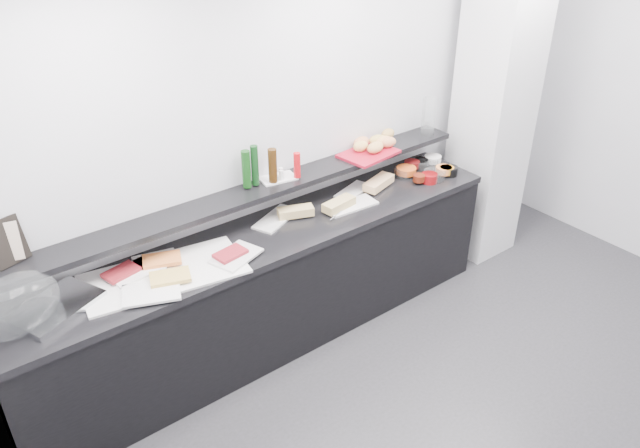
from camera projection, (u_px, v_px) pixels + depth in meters
ground at (522, 436)px, 3.83m from camera, size 5.00×5.00×0.00m
back_wall at (323, 133)px, 4.51m from camera, size 5.00×0.02×2.70m
column at (495, 103)px, 5.06m from camera, size 0.50×0.50×2.70m
buffet_cabinet at (270, 291)px, 4.41m from camera, size 3.60×0.60×0.85m
counter_top at (268, 237)px, 4.18m from camera, size 3.62×0.62×0.05m
wall_shelf at (252, 193)px, 4.17m from camera, size 3.60×0.25×0.04m
cloche_base at (56, 307)px, 3.45m from camera, size 0.55×0.47×0.04m
cloche_dome at (17, 305)px, 3.29m from camera, size 0.57×0.47×0.34m
linen_runner at (164, 274)px, 3.75m from camera, size 1.02×0.61×0.01m
platter_meat_a at (135, 271)px, 3.75m from camera, size 0.33×0.24×0.01m
food_meat_a at (121, 272)px, 3.70m from camera, size 0.23×0.17×0.02m
platter_salmon at (155, 260)px, 3.85m from camera, size 0.30×0.23×0.01m
food_salmon at (162, 260)px, 3.82m from camera, size 0.27×0.22×0.02m
platter_cheese at (151, 293)px, 3.56m from camera, size 0.38×0.32×0.01m
food_cheese at (170, 277)px, 3.66m from camera, size 0.27×0.22×0.02m
platter_meat_b at (236, 256)px, 3.89m from camera, size 0.36×0.30×0.01m
food_meat_b at (230, 254)px, 3.88m from camera, size 0.21×0.15×0.02m
sandwich_plate_left at (276, 219)px, 4.32m from camera, size 0.41×0.30×0.01m
sandwich_food_left at (296, 212)px, 4.33m from camera, size 0.27×0.18×0.06m
tongs_left at (299, 215)px, 4.35m from camera, size 0.16×0.03×0.01m
sandwich_plate_mid at (351, 206)px, 4.48m from camera, size 0.40×0.19×0.01m
sandwich_food_mid at (339, 204)px, 4.43m from camera, size 0.27×0.13×0.06m
tongs_mid at (336, 215)px, 4.34m from camera, size 0.15×0.06×0.01m
sandwich_plate_right at (353, 191)px, 4.68m from camera, size 0.35×0.23×0.01m
sandwich_food_right at (379, 183)px, 4.72m from camera, size 0.30×0.19×0.06m
tongs_right at (375, 187)px, 4.71m from camera, size 0.16×0.04×0.01m
bowl_glass_fruit at (404, 172)px, 4.91m from camera, size 0.20×0.20×0.07m
fill_glass_fruit at (406, 170)px, 4.90m from camera, size 0.20×0.20×0.05m
bowl_black_jam at (419, 163)px, 5.04m from camera, size 0.16×0.16×0.07m
fill_black_jam at (412, 164)px, 5.00m from camera, size 0.15×0.15×0.05m
bowl_glass_cream at (426, 164)px, 5.02m from camera, size 0.20×0.20×0.07m
fill_glass_cream at (433, 159)px, 5.09m from camera, size 0.18×0.18×0.05m
bowl_red_jam at (429, 178)px, 4.81m from camera, size 0.16×0.16×0.07m
fill_red_jam at (419, 178)px, 4.78m from camera, size 0.10×0.10×0.05m
bowl_glass_salmon at (434, 175)px, 4.85m from camera, size 0.20×0.20×0.07m
fill_glass_salmon at (444, 170)px, 4.91m from camera, size 0.15×0.15×0.05m
bowl_black_fruit at (450, 171)px, 4.92m from camera, size 0.14×0.14×0.07m
fill_black_fruit at (447, 170)px, 4.91m from camera, size 0.11×0.11×0.05m
framed_print at (8, 242)px, 3.36m from camera, size 0.20×0.13×0.26m
print_art at (4, 243)px, 3.35m from camera, size 0.17×0.09×0.22m
condiment_tray at (278, 178)px, 4.31m from camera, size 0.27×0.19×0.01m
bottle_green_a at (246, 169)px, 4.12m from camera, size 0.06×0.06×0.26m
bottle_brown at (273, 166)px, 4.19m from camera, size 0.07×0.07×0.24m
bottle_green_b at (255, 165)px, 4.15m from camera, size 0.07×0.07×0.28m
bottle_hot at (297, 165)px, 4.27m from camera, size 0.06×0.06×0.18m
shaker_salt at (281, 172)px, 4.29m from camera, size 0.04×0.04×0.07m
shaker_pepper at (282, 175)px, 4.26m from camera, size 0.04×0.04×0.07m
bread_tray at (369, 154)px, 4.66m from camera, size 0.45×0.35×0.02m
bread_roll_nw at (361, 142)px, 4.72m from camera, size 0.16×0.12×0.08m
bread_roll_ne at (388, 134)px, 4.86m from camera, size 0.15×0.12×0.08m
bread_roll_sw at (375, 147)px, 4.63m from camera, size 0.17×0.13×0.08m
bread_roll_s at (387, 142)px, 4.72m from camera, size 0.16×0.13×0.08m
bread_roll_se at (384, 141)px, 4.73m from camera, size 0.15×0.10×0.08m
bread_roll_midw at (361, 146)px, 4.65m from camera, size 0.13×0.10×0.08m
bread_roll_mide at (378, 140)px, 4.75m from camera, size 0.16×0.12×0.08m
carafe at (429, 117)px, 4.94m from camera, size 0.13×0.13×0.30m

